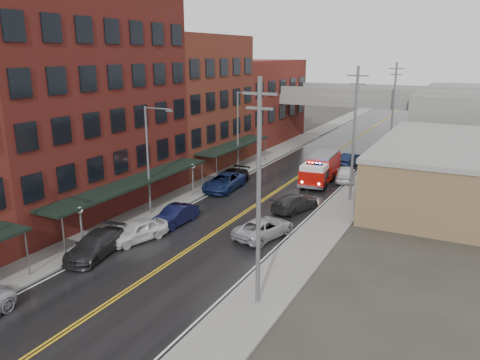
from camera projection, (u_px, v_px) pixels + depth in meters
The scene contains 29 objects.
road at pixel (255, 206), 41.29m from camera, with size 11.00×160.00×0.02m, color black.
sidewalk_left at pixel (185, 194), 44.45m from camera, with size 3.00×160.00×0.15m, color slate.
sidewalk_right at pixel (336, 218), 38.09m from camera, with size 3.00×160.00×0.15m, color slate.
curb_left at pixel (200, 196), 43.74m from camera, with size 0.30×160.00×0.15m, color gray.
curb_right at pixel (316, 215), 38.81m from camera, with size 0.30×160.00×0.15m, color gray.
brick_building_b at pixel (74, 104), 38.69m from camera, with size 9.00×20.00×18.00m, color #571D17.
brick_building_c at pixel (190, 102), 54.15m from camera, with size 9.00×15.00×15.00m, color brown.
brick_building_far at pixel (254, 102), 69.60m from camera, with size 9.00×20.00×12.00m, color maroon.
tan_building at pixel (462, 174), 42.27m from camera, with size 14.00×22.00×5.00m, color brown.
awning_1 at pixel (134, 182), 37.75m from camera, with size 2.60×18.00×3.09m.
awning_2 at pixel (234, 145), 52.81m from camera, with size 2.60×13.00×3.09m.
globe_lamp_1 at pixel (81, 218), 31.42m from camera, with size 0.44×0.44×3.12m.
globe_lamp_2 at pixel (193, 172), 43.47m from camera, with size 0.44×0.44×3.12m.
street_lamp_1 at pixel (150, 154), 37.62m from camera, with size 2.64×0.22×9.00m.
street_lamp_2 at pixel (240, 127), 51.39m from camera, with size 2.64×0.22×9.00m.
utility_pole_0 at pixel (259, 192), 23.58m from camera, with size 1.80×0.24×12.00m.
utility_pole_1 at pixel (354, 133), 40.80m from camera, with size 1.80×0.24×12.00m.
utility_pole_2 at pixel (393, 109), 58.01m from camera, with size 1.80×0.24×12.00m.
overpass at pixel (349, 104), 67.25m from camera, with size 40.00×10.00×7.50m.
fire_truck at pixel (321, 168), 48.37m from camera, with size 3.51×7.98×2.86m.
parked_car_left_3 at pixel (95, 245), 30.96m from camera, with size 2.14×5.27×1.53m, color #252628.
parked_car_left_4 at pixel (138, 231), 33.45m from camera, with size 1.81×4.51×1.54m, color silver.
parked_car_left_5 at pixel (175, 216), 36.61m from camera, with size 1.59×4.56×1.50m, color black.
parked_car_left_6 at pixel (224, 182), 45.95m from camera, with size 2.68×5.81×1.61m, color navy.
parked_car_left_7 at pixel (230, 178), 47.40m from camera, with size 2.21×5.43×1.57m, color black.
parked_car_right_0 at pixel (264, 228), 34.17m from camera, with size 2.40×5.22×1.45m, color #A5A6AD.
parked_car_right_1 at pixel (295, 203), 39.91m from camera, with size 2.01×4.93×1.43m, color #2B2B2E.
parked_car_right_2 at pixel (346, 173), 49.05m from camera, with size 1.98×4.91×1.67m, color silver.
parked_car_right_3 at pixel (352, 159), 55.80m from camera, with size 1.61×4.63×1.52m, color black.
Camera 1 is at (16.56, -5.58, 13.10)m, focal length 35.00 mm.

